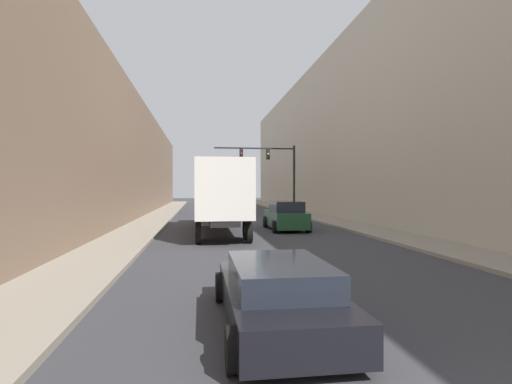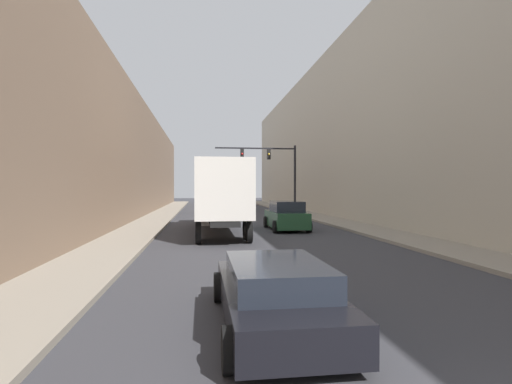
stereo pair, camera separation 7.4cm
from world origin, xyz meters
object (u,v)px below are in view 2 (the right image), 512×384
object	(u,v)px
sedan_car	(275,294)
traffic_signal_gantry	(276,167)
suv_car	(286,216)
semi_truck	(219,194)

from	to	relation	value
sedan_car	traffic_signal_gantry	world-z (taller)	traffic_signal_gantry
sedan_car	suv_car	distance (m)	16.72
sedan_car	traffic_signal_gantry	bearing A→B (deg)	79.36
semi_truck	suv_car	xyz separation A→B (m)	(4.02, 0.41, -1.33)
suv_car	traffic_signal_gantry	bearing A→B (deg)	82.53
semi_truck	sedan_car	size ratio (longest dim) A/B	2.66
semi_truck	suv_car	size ratio (longest dim) A/B	2.77
sedan_car	traffic_signal_gantry	xyz separation A→B (m)	(5.19, 27.60, 3.81)
semi_truck	traffic_signal_gantry	bearing A→B (deg)	64.84
semi_truck	sedan_car	bearing A→B (deg)	-88.87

